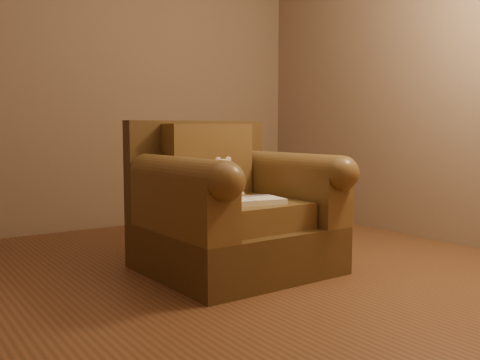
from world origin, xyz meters
TOP-DOWN VIEW (x-y plane):
  - floor at (0.00, 0.00)m, footprint 4.00×4.00m
  - armchair at (0.25, 0.25)m, footprint 1.03×0.98m
  - teddy_bear at (0.27, 0.33)m, footprint 0.19×0.21m
  - guidebook at (0.21, 0.02)m, footprint 0.42×0.30m
  - side_table at (0.63, 0.74)m, footprint 0.44×0.44m

SIDE VIEW (x-z plane):
  - floor at x=0.00m, z-range 0.00..0.00m
  - side_table at x=0.63m, z-range 0.02..0.65m
  - armchair at x=0.25m, z-range -0.10..0.80m
  - guidebook at x=0.21m, z-range 0.43..0.46m
  - teddy_bear at x=0.27m, z-range 0.40..0.65m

